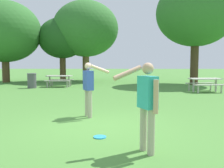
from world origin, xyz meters
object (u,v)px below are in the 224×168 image
(picnic_table_near, at_px, (205,82))
(picnic_table_far, at_px, (59,78))
(trash_can_beside_table, at_px, (32,81))
(tree_tall_left, at_px, (4,32))
(person_catcher, at_px, (147,100))
(frisbee, at_px, (100,137))
(tree_far_right, at_px, (86,29))
(person_thrower, at_px, (89,85))
(tree_broad_center, at_px, (62,38))
(tree_slender_mid, at_px, (196,13))

(picnic_table_near, height_order, picnic_table_far, same)
(trash_can_beside_table, bearing_deg, tree_tall_left, 129.17)
(person_catcher, relative_size, picnic_table_far, 0.96)
(frisbee, height_order, trash_can_beside_table, trash_can_beside_table)
(trash_can_beside_table, bearing_deg, tree_far_right, 66.43)
(person_thrower, distance_m, person_catcher, 3.28)
(tree_broad_center, bearing_deg, picnic_table_near, -38.43)
(picnic_table_near, xyz_separation_m, tree_far_right, (-7.75, 8.00, 4.02))
(person_catcher, xyz_separation_m, tree_tall_left, (-9.89, 16.08, 3.23))
(picnic_table_near, bearing_deg, picnic_table_far, 162.83)
(picnic_table_far, relative_size, tree_far_right, 0.24)
(tree_broad_center, bearing_deg, tree_far_right, 7.14)
(person_catcher, xyz_separation_m, tree_broad_center, (-5.39, 17.35, 2.79))
(person_catcher, relative_size, tree_broad_center, 0.30)
(tree_tall_left, bearing_deg, frisbee, -59.42)
(frisbee, bearing_deg, tree_far_right, 98.37)
(tree_slender_mid, bearing_deg, person_catcher, -109.94)
(frisbee, relative_size, picnic_table_far, 0.16)
(picnic_table_near, bearing_deg, frisbee, -121.25)
(person_thrower, xyz_separation_m, picnic_table_far, (-3.13, 9.39, -0.40))
(frisbee, distance_m, tree_slender_mid, 15.67)
(person_thrower, distance_m, trash_can_beside_table, 9.66)
(person_thrower, distance_m, tree_broad_center, 15.19)
(tree_broad_center, bearing_deg, frisbee, -74.81)
(frisbee, height_order, picnic_table_far, picnic_table_far)
(person_thrower, distance_m, picnic_table_far, 9.91)
(picnic_table_near, xyz_separation_m, tree_slender_mid, (0.82, 4.72, 4.71))
(person_thrower, height_order, person_catcher, same)
(person_catcher, height_order, tree_broad_center, tree_broad_center)
(person_catcher, bearing_deg, frisbee, 135.97)
(picnic_table_near, xyz_separation_m, trash_can_beside_table, (-10.46, 1.79, -0.08))
(tree_tall_left, bearing_deg, trash_can_beside_table, -50.83)
(picnic_table_near, height_order, tree_broad_center, tree_broad_center)
(trash_can_beside_table, bearing_deg, person_catcher, -61.92)
(picnic_table_far, height_order, tree_slender_mid, tree_slender_mid)
(person_catcher, distance_m, picnic_table_far, 13.16)
(tree_far_right, bearing_deg, tree_slender_mid, -20.95)
(tree_tall_left, height_order, tree_far_right, tree_far_right)
(tree_tall_left, bearing_deg, picnic_table_far, -34.75)
(person_thrower, xyz_separation_m, trash_can_beside_table, (-4.68, 8.44, -0.48))
(person_thrower, xyz_separation_m, tree_tall_left, (-8.50, 13.12, 3.23))
(person_catcher, height_order, tree_tall_left, tree_tall_left)
(trash_can_beside_table, height_order, tree_tall_left, tree_tall_left)
(trash_can_beside_table, distance_m, tree_slender_mid, 12.59)
(person_thrower, relative_size, tree_far_right, 0.23)
(picnic_table_far, bearing_deg, tree_tall_left, 145.25)
(picnic_table_near, bearing_deg, person_catcher, -114.50)
(tree_broad_center, bearing_deg, person_catcher, -72.76)
(frisbee, relative_size, tree_tall_left, 0.04)
(frisbee, relative_size, picnic_table_near, 0.15)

